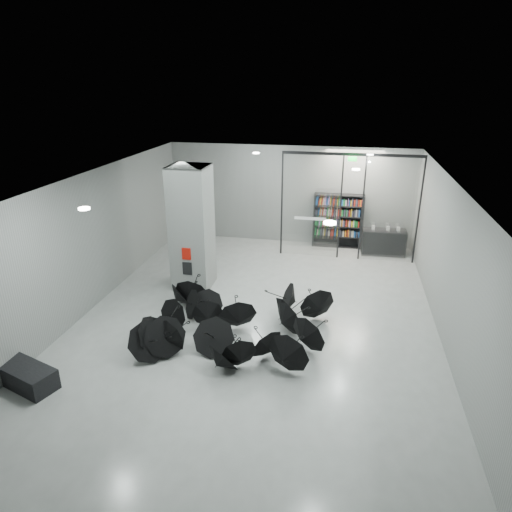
% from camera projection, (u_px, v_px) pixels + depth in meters
% --- Properties ---
extents(room, '(14.00, 14.02, 4.01)m').
position_uv_depth(room, '(256.00, 226.00, 11.90)').
color(room, gray).
rests_on(room, ground).
extents(column, '(1.20, 1.20, 4.00)m').
position_uv_depth(column, '(192.00, 228.00, 14.49)').
color(column, slate).
rests_on(column, ground).
extents(fire_cabinet, '(0.28, 0.04, 0.38)m').
position_uv_depth(fire_cabinet, '(186.00, 254.00, 14.16)').
color(fire_cabinet, '#A50A07').
rests_on(fire_cabinet, column).
extents(info_panel, '(0.30, 0.03, 0.42)m').
position_uv_depth(info_panel, '(187.00, 269.00, 14.34)').
color(info_panel, black).
rests_on(info_panel, column).
extents(exit_sign, '(0.30, 0.06, 0.15)m').
position_uv_depth(exit_sign, '(352.00, 159.00, 15.94)').
color(exit_sign, '#0CE533').
rests_on(exit_sign, room).
extents(glass_partition, '(5.06, 0.08, 4.00)m').
position_uv_depth(glass_partition, '(349.00, 203.00, 16.72)').
color(glass_partition, silver).
rests_on(glass_partition, ground).
extents(bench, '(1.64, 1.10, 0.48)m').
position_uv_depth(bench, '(26.00, 376.00, 10.16)').
color(bench, black).
rests_on(bench, ground).
extents(bookshelf, '(2.00, 0.45, 2.19)m').
position_uv_depth(bookshelf, '(338.00, 221.00, 18.32)').
color(bookshelf, black).
rests_on(bookshelf, ground).
extents(shop_counter, '(1.69, 0.75, 0.99)m').
position_uv_depth(shop_counter, '(383.00, 242.00, 17.71)').
color(shop_counter, black).
rests_on(shop_counter, ground).
extents(umbrella_cluster, '(5.55, 4.43, 1.31)m').
position_uv_depth(umbrella_cluster, '(225.00, 329.00, 11.93)').
color(umbrella_cluster, black).
rests_on(umbrella_cluster, ground).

